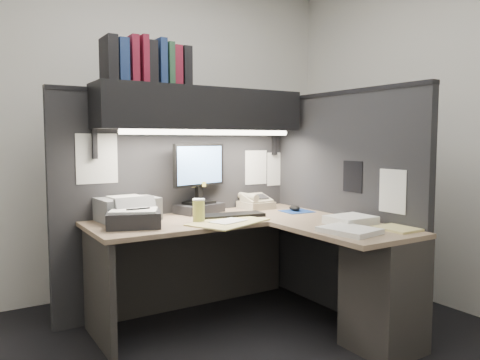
# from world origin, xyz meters

# --- Properties ---
(floor) EXTENTS (3.50, 3.50, 0.00)m
(floor) POSITION_xyz_m (0.00, 0.00, 0.00)
(floor) COLOR black
(floor) RESTS_ON ground
(wall_back) EXTENTS (3.50, 0.04, 2.70)m
(wall_back) POSITION_xyz_m (0.00, 1.50, 1.35)
(wall_back) COLOR white
(wall_back) RESTS_ON floor
(wall_right) EXTENTS (0.04, 3.00, 2.70)m
(wall_right) POSITION_xyz_m (1.75, 0.00, 1.35)
(wall_right) COLOR white
(wall_right) RESTS_ON floor
(partition_back) EXTENTS (1.90, 0.06, 1.60)m
(partition_back) POSITION_xyz_m (0.03, 0.93, 0.80)
(partition_back) COLOR black
(partition_back) RESTS_ON floor
(partition_right) EXTENTS (0.06, 1.50, 1.60)m
(partition_right) POSITION_xyz_m (0.98, 0.18, 0.80)
(partition_right) COLOR black
(partition_right) RESTS_ON floor
(desk) EXTENTS (1.70, 1.53, 0.73)m
(desk) POSITION_xyz_m (0.43, -0.00, 0.44)
(desk) COLOR #9C7E63
(desk) RESTS_ON floor
(overhead_shelf) EXTENTS (1.55, 0.34, 0.30)m
(overhead_shelf) POSITION_xyz_m (0.12, 0.75, 1.50)
(overhead_shelf) COLOR black
(overhead_shelf) RESTS_ON partition_back
(task_light_tube) EXTENTS (1.32, 0.04, 0.04)m
(task_light_tube) POSITION_xyz_m (0.12, 0.61, 1.33)
(task_light_tube) COLOR white
(task_light_tube) RESTS_ON overhead_shelf
(monitor) EXTENTS (0.47, 0.30, 0.52)m
(monitor) POSITION_xyz_m (0.13, 0.81, 0.94)
(monitor) COLOR black
(monitor) RESTS_ON desk
(keyboard) EXTENTS (0.50, 0.23, 0.02)m
(keyboard) POSITION_xyz_m (0.23, 0.52, 0.74)
(keyboard) COLOR black
(keyboard) RESTS_ON desk
(mousepad) EXTENTS (0.24, 0.22, 0.00)m
(mousepad) POSITION_xyz_m (0.79, 0.46, 0.73)
(mousepad) COLOR navy
(mousepad) RESTS_ON desk
(mouse) EXTENTS (0.09, 0.12, 0.04)m
(mouse) POSITION_xyz_m (0.78, 0.48, 0.76)
(mouse) COLOR black
(mouse) RESTS_ON mousepad
(telephone) EXTENTS (0.23, 0.24, 0.09)m
(telephone) POSITION_xyz_m (0.61, 0.77, 0.78)
(telephone) COLOR #B4A88A
(telephone) RESTS_ON desk
(coffee_cup) EXTENTS (0.10, 0.10, 0.15)m
(coffee_cup) POSITION_xyz_m (-0.06, 0.45, 0.80)
(coffee_cup) COLOR #CFB952
(coffee_cup) RESTS_ON desk
(printer) EXTENTS (0.41, 0.36, 0.15)m
(printer) POSITION_xyz_m (-0.44, 0.80, 0.81)
(printer) COLOR gray
(printer) RESTS_ON desk
(notebook_stack) EXTENTS (0.40, 0.37, 0.10)m
(notebook_stack) POSITION_xyz_m (-0.48, 0.51, 0.78)
(notebook_stack) COLOR black
(notebook_stack) RESTS_ON desk
(open_folder) EXTENTS (0.60, 0.51, 0.01)m
(open_folder) POSITION_xyz_m (0.10, 0.32, 0.73)
(open_folder) COLOR #CEC074
(open_folder) RESTS_ON desk
(paper_stack_a) EXTENTS (0.28, 0.24, 0.05)m
(paper_stack_a) POSITION_xyz_m (0.75, -0.14, 0.76)
(paper_stack_a) COLOR white
(paper_stack_a) RESTS_ON desk
(paper_stack_b) EXTENTS (0.30, 0.35, 0.03)m
(paper_stack_b) POSITION_xyz_m (0.53, -0.35, 0.75)
(paper_stack_b) COLOR white
(paper_stack_b) RESTS_ON desk
(manila_stack) EXTENTS (0.20, 0.25, 0.01)m
(manila_stack) POSITION_xyz_m (0.85, -0.43, 0.74)
(manila_stack) COLOR #CEC074
(manila_stack) RESTS_ON desk
(binder_row) EXTENTS (0.59, 0.25, 0.31)m
(binder_row) POSITION_xyz_m (-0.29, 0.75, 1.79)
(binder_row) COLOR black
(binder_row) RESTS_ON overhead_shelf
(pinned_papers) EXTENTS (1.76, 1.31, 0.51)m
(pinned_papers) POSITION_xyz_m (0.42, 0.56, 1.05)
(pinned_papers) COLOR white
(pinned_papers) RESTS_ON partition_back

